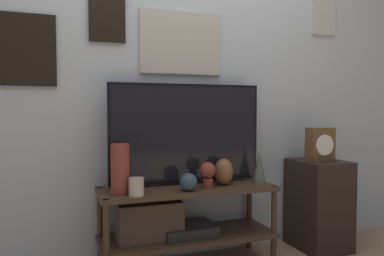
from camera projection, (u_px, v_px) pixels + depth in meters
The scene contains 11 objects.
wall_back at pixel (176, 71), 2.73m from camera, with size 6.40×0.08×2.70m.
media_console at pixel (174, 218), 2.51m from camera, with size 1.19×0.41×0.55m.
television at pixel (187, 133), 2.61m from camera, with size 1.09×0.05×0.70m.
vase_round_glass at pixel (188, 182), 2.40m from camera, with size 0.12×0.12×0.12m.
vase_urn_stoneware at pixel (224, 172), 2.60m from camera, with size 0.13×0.14×0.18m.
vase_tall_ceramic at pixel (120, 169), 2.31m from camera, with size 0.12×0.12×0.31m.
vase_slim_bronze at pixel (259, 167), 2.67m from camera, with size 0.10×0.10×0.23m.
candle_jar at pixel (136, 187), 2.26m from camera, with size 0.09×0.09×0.11m.
decorative_bust at pixel (208, 173), 2.50m from camera, with size 0.11×0.11×0.17m.
side_table at pixel (318, 204), 2.90m from camera, with size 0.35×0.42×0.68m.
mantel_clock at pixel (320, 144), 2.84m from camera, with size 0.21×0.11×0.25m.
Camera 1 is at (-0.82, -2.13, 1.07)m, focal length 35.00 mm.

